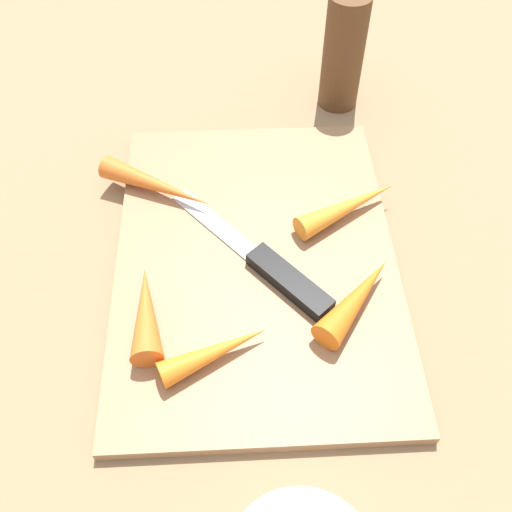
{
  "coord_description": "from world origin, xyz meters",
  "views": [
    {
      "loc": [
        -0.33,
        0.02,
        0.44
      ],
      "look_at": [
        0.0,
        0.0,
        0.01
      ],
      "focal_mm": 40.6,
      "sensor_mm": 36.0,
      "label": 1
    }
  ],
  "objects_px": {
    "carrot_longest": "(156,185)",
    "carrot_shortest": "(146,312)",
    "pepper_grinder": "(343,53)",
    "cutting_board": "(256,260)",
    "carrot_medium": "(357,298)",
    "knife": "(279,273)",
    "carrot_long": "(348,206)",
    "carrot_short": "(215,352)"
  },
  "relations": [
    {
      "from": "carrot_longest",
      "to": "carrot_shortest",
      "type": "distance_m",
      "value": 0.15
    },
    {
      "from": "carrot_longest",
      "to": "pepper_grinder",
      "type": "relative_size",
      "value": 0.92
    },
    {
      "from": "cutting_board",
      "to": "carrot_medium",
      "type": "bearing_deg",
      "value": -125.93
    },
    {
      "from": "carrot_shortest",
      "to": "knife",
      "type": "bearing_deg",
      "value": -75.79
    },
    {
      "from": "carrot_shortest",
      "to": "carrot_medium",
      "type": "height_order",
      "value": "same"
    },
    {
      "from": "carrot_longest",
      "to": "carrot_medium",
      "type": "bearing_deg",
      "value": -10.54
    },
    {
      "from": "carrot_medium",
      "to": "carrot_long",
      "type": "bearing_deg",
      "value": 35.98
    },
    {
      "from": "carrot_medium",
      "to": "carrot_short",
      "type": "bearing_deg",
      "value": 150.56
    },
    {
      "from": "cutting_board",
      "to": "carrot_shortest",
      "type": "bearing_deg",
      "value": 124.17
    },
    {
      "from": "carrot_short",
      "to": "knife",
      "type": "bearing_deg",
      "value": 30.34
    },
    {
      "from": "knife",
      "to": "carrot_short",
      "type": "relative_size",
      "value": 1.74
    },
    {
      "from": "carrot_short",
      "to": "carrot_longest",
      "type": "height_order",
      "value": "carrot_longest"
    },
    {
      "from": "carrot_shortest",
      "to": "pepper_grinder",
      "type": "bearing_deg",
      "value": -39.1
    },
    {
      "from": "knife",
      "to": "carrot_long",
      "type": "distance_m",
      "value": 0.1
    },
    {
      "from": "cutting_board",
      "to": "carrot_short",
      "type": "bearing_deg",
      "value": 159.93
    },
    {
      "from": "carrot_longest",
      "to": "carrot_shortest",
      "type": "height_order",
      "value": "carrot_shortest"
    },
    {
      "from": "cutting_board",
      "to": "carrot_shortest",
      "type": "xyz_separation_m",
      "value": [
        -0.07,
        0.1,
        0.02
      ]
    },
    {
      "from": "carrot_short",
      "to": "carrot_medium",
      "type": "xyz_separation_m",
      "value": [
        0.04,
        -0.12,
        0.0
      ]
    },
    {
      "from": "knife",
      "to": "carrot_short",
      "type": "bearing_deg",
      "value": 103.17
    },
    {
      "from": "cutting_board",
      "to": "carrot_longest",
      "type": "distance_m",
      "value": 0.13
    },
    {
      "from": "carrot_short",
      "to": "carrot_shortest",
      "type": "bearing_deg",
      "value": 121.91
    },
    {
      "from": "carrot_short",
      "to": "carrot_shortest",
      "type": "xyz_separation_m",
      "value": [
        0.04,
        0.06,
        0.0
      ]
    },
    {
      "from": "carrot_short",
      "to": "pepper_grinder",
      "type": "bearing_deg",
      "value": 42.86
    },
    {
      "from": "carrot_long",
      "to": "pepper_grinder",
      "type": "distance_m",
      "value": 0.2
    },
    {
      "from": "carrot_short",
      "to": "carrot_long",
      "type": "bearing_deg",
      "value": 25.44
    },
    {
      "from": "carrot_shortest",
      "to": "carrot_long",
      "type": "bearing_deg",
      "value": -64.24
    },
    {
      "from": "knife",
      "to": "carrot_short",
      "type": "xyz_separation_m",
      "value": [
        -0.08,
        0.06,
        0.01
      ]
    },
    {
      "from": "knife",
      "to": "carrot_long",
      "type": "height_order",
      "value": "carrot_long"
    },
    {
      "from": "carrot_short",
      "to": "carrot_longest",
      "type": "distance_m",
      "value": 0.2
    },
    {
      "from": "carrot_long",
      "to": "pepper_grinder",
      "type": "height_order",
      "value": "pepper_grinder"
    },
    {
      "from": "cutting_board",
      "to": "knife",
      "type": "relative_size",
      "value": 2.2
    },
    {
      "from": "knife",
      "to": "carrot_longest",
      "type": "relative_size",
      "value": 1.34
    },
    {
      "from": "carrot_short",
      "to": "carrot_longest",
      "type": "bearing_deg",
      "value": 83.04
    },
    {
      "from": "carrot_shortest",
      "to": "pepper_grinder",
      "type": "xyz_separation_m",
      "value": [
        0.3,
        -0.21,
        0.04
      ]
    },
    {
      "from": "carrot_shortest",
      "to": "cutting_board",
      "type": "bearing_deg",
      "value": -60.93
    },
    {
      "from": "carrot_medium",
      "to": "pepper_grinder",
      "type": "bearing_deg",
      "value": 35.66
    },
    {
      "from": "knife",
      "to": "pepper_grinder",
      "type": "height_order",
      "value": "pepper_grinder"
    },
    {
      "from": "cutting_board",
      "to": "knife",
      "type": "height_order",
      "value": "knife"
    },
    {
      "from": "carrot_longest",
      "to": "carrot_shortest",
      "type": "bearing_deg",
      "value": -61.49
    },
    {
      "from": "carrot_long",
      "to": "carrot_medium",
      "type": "relative_size",
      "value": 1.15
    },
    {
      "from": "cutting_board",
      "to": "carrot_medium",
      "type": "xyz_separation_m",
      "value": [
        -0.06,
        -0.08,
        0.02
      ]
    },
    {
      "from": "carrot_long",
      "to": "carrot_medium",
      "type": "bearing_deg",
      "value": -123.1
    }
  ]
}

